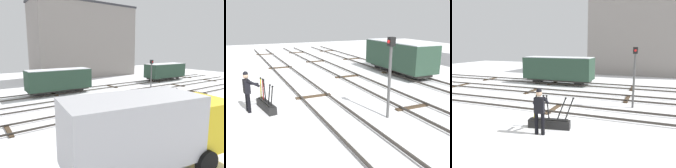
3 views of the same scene
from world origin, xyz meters
TOP-DOWN VIEW (x-y plane):
  - ground_plane at (0.00, 0.00)m, footprint 60.00×60.00m
  - track_main_line at (0.00, 0.00)m, footprint 44.00×1.94m
  - track_siding_near at (0.00, 3.80)m, footprint 44.00×1.94m
  - track_siding_far at (0.00, 7.73)m, footprint 44.00×1.94m
  - switch_lever_frame at (0.97, -2.61)m, footprint 1.97×0.68m
  - rail_worker at (0.90, -3.35)m, footprint 0.63×0.72m
  - signal_post at (4.02, 1.97)m, footprint 0.24×0.32m
  - apartment_building at (5.69, 18.55)m, footprint 16.50×6.30m
  - freight_car_far_end at (-2.92, 7.73)m, footprint 6.23×2.07m

SIDE VIEW (x-z plane):
  - ground_plane at x=0.00m, z-range 0.00..0.00m
  - track_siding_near at x=0.00m, z-range 0.02..0.20m
  - track_siding_far at x=0.00m, z-range 0.02..0.20m
  - track_main_line at x=0.00m, z-range 0.02..0.20m
  - switch_lever_frame at x=0.97m, z-range -0.47..0.98m
  - rail_worker at x=0.90m, z-range 0.13..2.01m
  - freight_car_far_end at x=-2.92m, z-range 0.18..2.63m
  - signal_post at x=4.02m, z-range 0.41..3.81m
  - apartment_building at x=5.69m, z-range 0.01..11.36m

